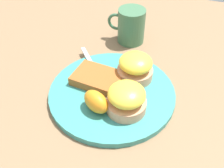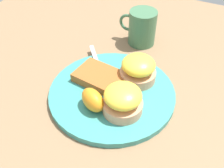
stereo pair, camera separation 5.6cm
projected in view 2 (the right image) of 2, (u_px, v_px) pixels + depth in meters
name	position (u px, v px, depth m)	size (l,w,h in m)	color
ground_plane	(112.00, 95.00, 0.58)	(1.10, 1.10, 0.00)	#846647
plate	(112.00, 93.00, 0.58)	(0.27, 0.27, 0.01)	teal
sandwich_benedict_left	(123.00, 100.00, 0.51)	(0.08, 0.08, 0.06)	tan
sandwich_benedict_right	(138.00, 69.00, 0.58)	(0.08, 0.08, 0.06)	tan
hashbrown_patty	(100.00, 77.00, 0.59)	(0.11, 0.08, 0.02)	#A25726
orange_wedge	(93.00, 100.00, 0.52)	(0.06, 0.04, 0.04)	orange
fork	(103.00, 81.00, 0.59)	(0.17, 0.20, 0.00)	silver
cup	(142.00, 27.00, 0.70)	(0.10, 0.07, 0.09)	#42704C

